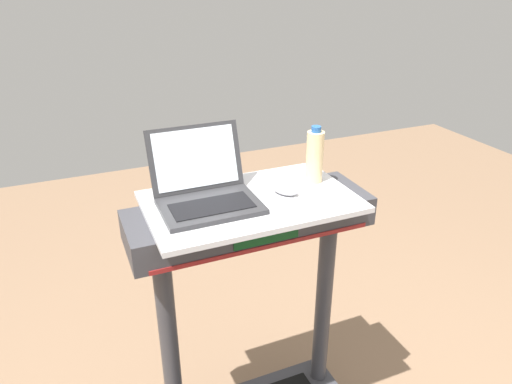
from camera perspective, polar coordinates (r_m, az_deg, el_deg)
name	(u,v)px	position (r m, az deg, el deg)	size (l,w,h in m)	color
desk_board	(251,202)	(1.71, -0.65, -1.16)	(0.75, 0.46, 0.02)	silver
laptop	(205,190)	(1.67, -6.07, 0.26)	(0.34, 0.32, 0.24)	#2D2D30
computer_mouse	(285,190)	(1.74, 3.53, 0.27)	(0.06, 0.10, 0.03)	#B2B2B7
water_bottle	(315,156)	(1.82, 7.04, 4.28)	(0.07, 0.07, 0.22)	beige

